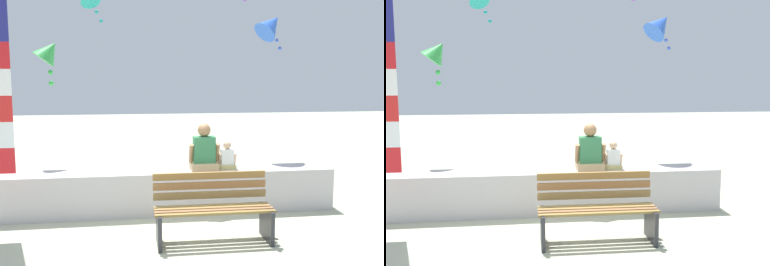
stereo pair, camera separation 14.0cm
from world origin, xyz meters
TOP-DOWN VIEW (x-y plane):
  - ground_plane at (0.00, 0.00)m, footprint 40.00×40.00m
  - seawall_ledge at (0.00, 1.19)m, footprint 5.36×0.59m
  - park_bench at (0.47, -0.12)m, footprint 1.57×0.62m
  - person_adult at (0.58, 1.18)m, footprint 0.49×0.36m
  - person_child at (0.96, 1.18)m, footprint 0.30×0.22m
  - kite_green at (-1.94, 2.19)m, footprint 0.62×0.60m
  - kite_blue at (2.62, 4.11)m, footprint 0.93×0.81m

SIDE VIEW (x-z plane):
  - ground_plane at x=0.00m, z-range 0.00..0.00m
  - seawall_ledge at x=0.00m, z-range 0.00..0.68m
  - park_bench at x=0.47m, z-range -0.03..0.85m
  - person_child at x=0.96m, z-range 0.63..1.09m
  - person_adult at x=0.58m, z-range 0.60..1.35m
  - kite_green at x=-1.94m, z-range 2.18..3.02m
  - kite_blue at x=2.62m, z-range 2.86..3.82m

